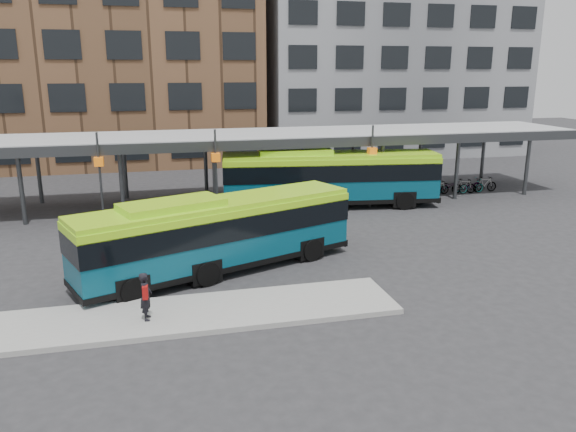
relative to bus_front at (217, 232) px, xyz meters
name	(u,v)px	position (x,y,z in m)	size (l,w,h in m)	color
ground	(321,272)	(4.00, -1.08, -1.65)	(120.00, 120.00, 0.00)	#28282B
boarding_island	(188,314)	(-1.50, -4.08, -1.56)	(14.00, 3.00, 0.18)	gray
canopy	(258,138)	(3.94, 11.79, 2.26)	(40.00, 6.53, 4.80)	#999B9E
building_brick	(99,31)	(-6.00, 30.92, 9.35)	(26.00, 14.00, 22.00)	brown
building_grey	(384,46)	(20.00, 30.92, 8.35)	(24.00, 14.00, 20.00)	slate
bus_front	(217,232)	(0.00, 0.00, 0.00)	(11.58, 6.44, 3.16)	#074357
bus_rear	(329,176)	(7.72, 9.43, 0.15)	(12.77, 4.23, 3.46)	#074357
pedestrian	(146,296)	(-2.81, -4.32, -0.67)	(0.40, 0.62, 1.57)	black
bike_rack	(458,186)	(16.98, 10.77, -1.18)	(5.76, 1.42, 1.03)	slate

